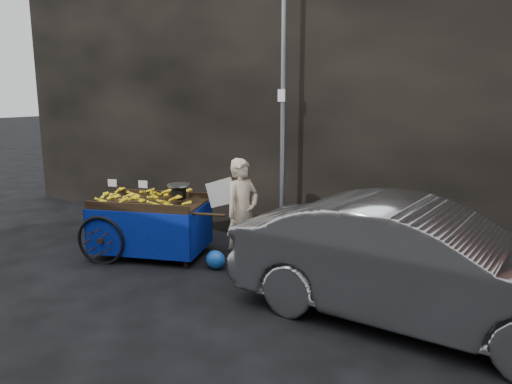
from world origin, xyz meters
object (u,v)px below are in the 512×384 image
Objects in this scene: vendor at (242,213)px; plastic_bag at (216,260)px; banana_cart at (147,208)px; parked_car at (417,265)px.

plastic_bag is (-0.21, -0.34, -0.65)m from vendor.
plastic_bag is (1.24, 0.10, -0.61)m from banana_cart.
plastic_bag is at bearing 87.56° from parked_car.
parked_car is at bearing -85.97° from vendor.
banana_cart is 8.15× the size of plastic_bag.
vendor is at bearing -5.27° from banana_cart.
parked_car is at bearing -1.52° from plastic_bag.
vendor is at bearing 58.04° from plastic_bag.
vendor is 5.25× the size of plastic_bag.
parked_car is (4.06, 0.02, -0.08)m from banana_cart.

